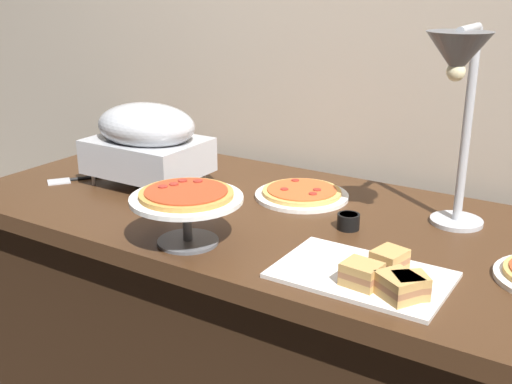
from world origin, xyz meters
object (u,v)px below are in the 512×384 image
Objects in this scene: chafing_dish at (147,140)px; pizza_plate_raised_stand at (186,201)px; sauce_cup_near at (348,221)px; heat_lamp at (459,78)px; pizza_plate_center at (302,194)px; sandwich_platter at (375,276)px; serving_spatula at (72,180)px.

chafing_dish is 1.26× the size of pizza_plate_raised_stand.
heat_lamp is at bearing 15.68° from sauce_cup_near.
pizza_plate_raised_stand is at bearing -100.23° from pizza_plate_center.
pizza_plate_raised_stand is 0.74× the size of sandwich_platter.
sandwich_platter is at bearing -8.00° from serving_spatula.
pizza_plate_raised_stand is at bearing -37.71° from chafing_dish.
serving_spatula is at bearing 172.00° from sandwich_platter.
chafing_dish is at bearing 142.29° from pizza_plate_raised_stand.
heat_lamp is 0.51m from sandwich_platter.
sandwich_platter is (0.88, -0.27, -0.13)m from chafing_dish.
heat_lamp reaches higher than chafing_dish.
chafing_dish reaches higher than sandwich_platter.
pizza_plate_center is at bearing 79.77° from pizza_plate_raised_stand.
serving_spatula is at bearing 162.83° from pizza_plate_raised_stand.
chafing_dish is 5.92× the size of sauce_cup_near.
sauce_cup_near is at bearing -35.24° from pizza_plate_center.
heat_lamp reaches higher than pizza_plate_raised_stand.
chafing_dish reaches higher than pizza_plate_center.
pizza_plate_center is 0.47m from pizza_plate_raised_stand.
serving_spatula is (-0.24, -0.11, -0.14)m from chafing_dish.
heat_lamp reaches higher than sauce_cup_near.
pizza_plate_raised_stand is 1.80× the size of serving_spatula.
heat_lamp is 1.87× the size of pizza_plate_center.
sandwich_platter is 2.43× the size of serving_spatula.
pizza_plate_center is at bearing 16.63° from chafing_dish.
chafing_dish is at bearing -163.37° from pizza_plate_center.
pizza_plate_center is at bearing 19.66° from serving_spatula.
sandwich_platter reaches higher than serving_spatula.
pizza_plate_center is 4.74× the size of sauce_cup_near.
pizza_plate_raised_stand is 4.71× the size of sauce_cup_near.
sauce_cup_near is (-0.23, -0.07, -0.39)m from heat_lamp.
heat_lamp reaches higher than serving_spatula.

